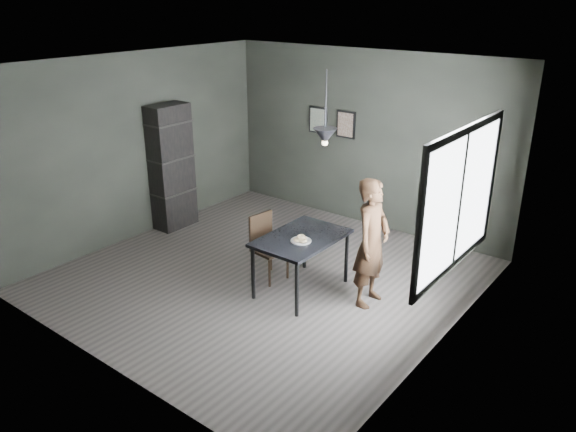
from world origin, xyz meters
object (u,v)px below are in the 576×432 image
Objects in this scene: white_plate at (301,241)px; pendant_lamp at (325,136)px; shelf_unit at (171,167)px; wood_chair at (266,242)px; cafe_table at (301,242)px; woman at (372,243)px.

white_plate is 1.32m from pendant_lamp.
pendant_lamp is at bearing -6.49° from shelf_unit.
wood_chair is 1.76m from pendant_lamp.
shelf_unit is (-2.92, 0.46, 0.33)m from cafe_table.
shelf_unit is at bearing 171.04° from cafe_table.
shelf_unit reaches higher than cafe_table.
woman is 1.85× the size of pendant_lamp.
pendant_lamp is (0.25, 0.10, 1.38)m from cafe_table.
pendant_lamp reaches higher than shelf_unit.
woman is at bearing 28.26° from white_plate.
white_plate is 0.14× the size of woman.
wood_chair is 1.03× the size of pendant_lamp.
shelf_unit is at bearing 173.51° from pendant_lamp.
shelf_unit is at bearing 168.91° from white_plate.
wood_chair is (-0.59, 0.01, -0.17)m from cafe_table.
woman is 0.80× the size of shelf_unit.
woman is at bearing 18.14° from wood_chair.
white_plate is at bearing -55.11° from cafe_table.
wood_chair is (-0.68, 0.14, -0.25)m from white_plate.
pendant_lamp is (0.84, 0.09, 1.54)m from wood_chair.
wood_chair is 0.45× the size of shelf_unit.
woman is 1.80× the size of wood_chair.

